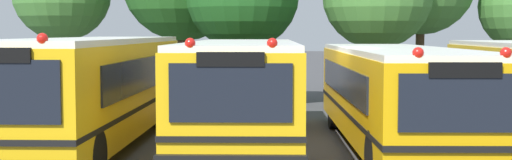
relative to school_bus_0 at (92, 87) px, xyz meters
The scene contains 4 objects.
ground_plane 5.54m from the school_bus_0, ahead, with size 160.00×160.00×0.00m, color #424244.
school_bus_0 is the anchor object (origin of this frame).
school_bus_1 3.59m from the school_bus_0, ahead, with size 2.70×10.25×2.64m.
school_bus_2 7.18m from the school_bus_0, ahead, with size 2.78×10.56×2.50m.
Camera 1 is at (-0.87, -15.72, 2.73)m, focal length 46.74 mm.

